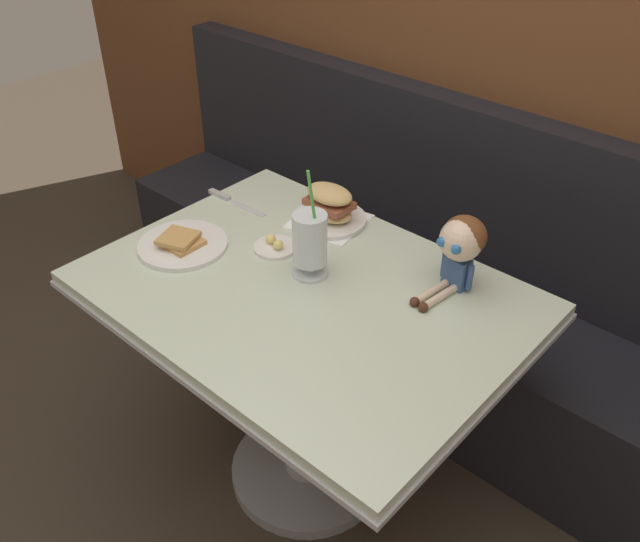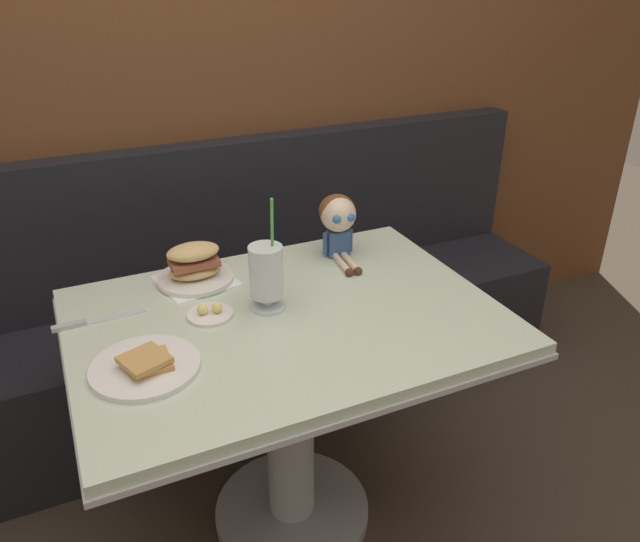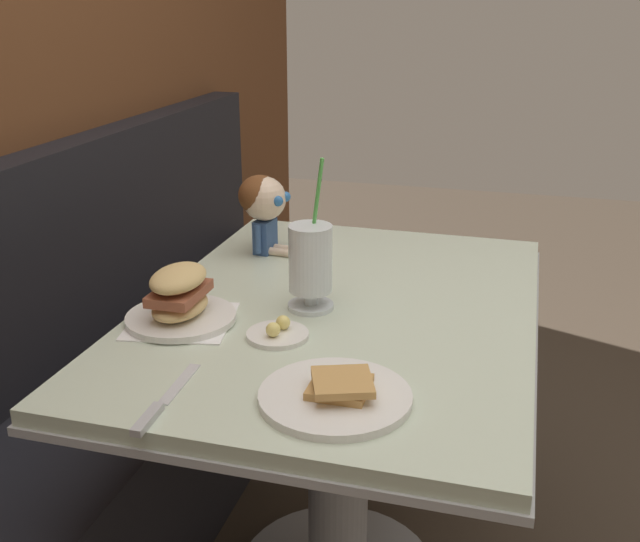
{
  "view_description": "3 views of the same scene",
  "coord_description": "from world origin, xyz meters",
  "views": [
    {
      "loc": [
        0.96,
        -0.83,
        1.79
      ],
      "look_at": [
        0.07,
        0.16,
        0.84
      ],
      "focal_mm": 38.24,
      "sensor_mm": 36.0,
      "label": 1
    },
    {
      "loc": [
        -0.5,
        -1.12,
        1.58
      ],
      "look_at": [
        0.11,
        0.21,
        0.83
      ],
      "focal_mm": 34.65,
      "sensor_mm": 36.0,
      "label": 2
    },
    {
      "loc": [
        -1.41,
        -0.17,
        1.36
      ],
      "look_at": [
        0.06,
        0.24,
        0.79
      ],
      "focal_mm": 41.99,
      "sensor_mm": 36.0,
      "label": 3
    }
  ],
  "objects": [
    {
      "name": "ground_plane",
      "position": [
        0.0,
        0.0,
        0.0
      ],
      "size": [
        8.0,
        8.0,
        0.0
      ],
      "primitive_type": "plane",
      "color": "#382D23"
    },
    {
      "name": "wood_panel_wall",
      "position": [
        0.0,
        1.05,
        1.2
      ],
      "size": [
        4.4,
        0.08,
        2.4
      ],
      "primitive_type": "cube",
      "color": "brown",
      "rests_on": "ground"
    },
    {
      "name": "booth_bench",
      "position": [
        0.0,
        0.81,
        0.33
      ],
      "size": [
        2.6,
        0.48,
        1.0
      ],
      "color": "black",
      "rests_on": "ground"
    },
    {
      "name": "diner_table",
      "position": [
        0.0,
        0.18,
        0.54
      ],
      "size": [
        1.11,
        0.81,
        0.74
      ],
      "color": "beige",
      "rests_on": "ground"
    },
    {
      "name": "toast_plate",
      "position": [
        -0.38,
        0.09,
        0.75
      ],
      "size": [
        0.25,
        0.25,
        0.04
      ],
      "color": "white",
      "rests_on": "diner_table"
    },
    {
      "name": "milkshake_glass",
      "position": [
        -0.03,
        0.24,
        0.84
      ],
      "size": [
        0.1,
        0.1,
        0.32
      ],
      "color": "silver",
      "rests_on": "diner_table"
    },
    {
      "name": "sandwich_plate",
      "position": [
        -0.17,
        0.47,
        0.79
      ],
      "size": [
        0.23,
        0.23,
        0.12
      ],
      "color": "white",
      "rests_on": "diner_table"
    },
    {
      "name": "butter_saucer",
      "position": [
        -0.18,
        0.26,
        0.75
      ],
      "size": [
        0.12,
        0.12,
        0.04
      ],
      "color": "white",
      "rests_on": "diner_table"
    },
    {
      "name": "butter_knife",
      "position": [
        -0.49,
        0.35,
        0.74
      ],
      "size": [
        0.24,
        0.03,
        0.01
      ],
      "color": "silver",
      "rests_on": "diner_table"
    },
    {
      "name": "seated_doll",
      "position": [
        0.28,
        0.45,
        0.87
      ],
      "size": [
        0.12,
        0.22,
        0.2
      ],
      "color": "#385689",
      "rests_on": "diner_table"
    }
  ]
}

